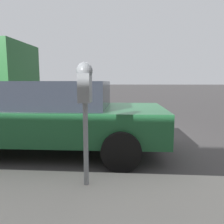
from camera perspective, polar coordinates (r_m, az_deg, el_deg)
The scene contains 3 objects.
ground_plane at distance 5.33m, azimuth -2.39°, elevation -7.38°, with size 220.00×220.00×0.00m, color #3D3A3A.
parking_meter at distance 2.59m, azimuth -7.08°, elevation 5.00°, with size 0.21×0.19×1.49m.
car_green at distance 4.52m, azimuth -14.88°, elevation -0.62°, with size 2.14×4.27×1.41m.
Camera 1 is at (-5.10, -0.58, 1.40)m, focal length 35.00 mm.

